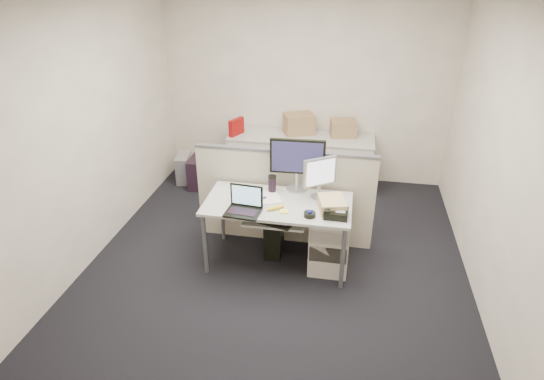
% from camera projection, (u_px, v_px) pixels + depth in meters
% --- Properties ---
extents(floor, '(4.00, 4.50, 0.01)m').
position_uv_depth(floor, '(277.00, 261.00, 4.98)').
color(floor, black).
rests_on(floor, ground).
extents(wall_back, '(4.00, 0.02, 2.70)m').
position_uv_depth(wall_back, '(305.00, 87.00, 6.33)').
color(wall_back, '#EEDFC6').
rests_on(wall_back, ground).
extents(wall_front, '(4.00, 0.02, 2.70)m').
position_uv_depth(wall_front, '(207.00, 302.00, 2.39)').
color(wall_front, '#EEDFC6').
rests_on(wall_front, ground).
extents(wall_left, '(0.02, 4.50, 2.70)m').
position_uv_depth(wall_left, '(87.00, 133.00, 4.68)').
color(wall_left, '#EEDFC6').
rests_on(wall_left, ground).
extents(wall_right, '(0.02, 4.50, 2.70)m').
position_uv_depth(wall_right, '(500.00, 161.00, 4.04)').
color(wall_right, '#EEDFC6').
rests_on(wall_right, ground).
extents(desk, '(1.50, 0.75, 0.73)m').
position_uv_depth(desk, '(278.00, 208.00, 4.67)').
color(desk, beige).
rests_on(desk, floor).
extents(keyboard_tray, '(0.62, 0.32, 0.02)m').
position_uv_depth(keyboard_tray, '(275.00, 221.00, 4.54)').
color(keyboard_tray, beige).
rests_on(keyboard_tray, desk).
extents(drawer_pedestal, '(0.40, 0.55, 0.65)m').
position_uv_depth(drawer_pedestal, '(330.00, 238.00, 4.78)').
color(drawer_pedestal, beige).
rests_on(drawer_pedestal, floor).
extents(cubicle_partition, '(2.00, 0.06, 1.10)m').
position_uv_depth(cubicle_partition, '(284.00, 198.00, 5.11)').
color(cubicle_partition, '#B1AA91').
rests_on(cubicle_partition, floor).
extents(back_counter, '(2.00, 0.60, 0.72)m').
position_uv_depth(back_counter, '(300.00, 161.00, 6.50)').
color(back_counter, beige).
rests_on(back_counter, floor).
extents(monitor_main, '(0.59, 0.24, 0.58)m').
position_uv_depth(monitor_main, '(297.00, 165.00, 4.77)').
color(monitor_main, black).
rests_on(monitor_main, desk).
extents(monitor_small, '(0.40, 0.35, 0.44)m').
position_uv_depth(monitor_small, '(320.00, 179.00, 4.64)').
color(monitor_small, '#B7B7BC').
rests_on(monitor_small, desk).
extents(laptop, '(0.36, 0.28, 0.25)m').
position_uv_depth(laptop, '(243.00, 202.00, 4.39)').
color(laptop, black).
rests_on(laptop, desk).
extents(trackball, '(0.12, 0.12, 0.04)m').
position_uv_depth(trackball, '(310.00, 214.00, 4.38)').
color(trackball, black).
rests_on(trackball, desk).
extents(desk_phone, '(0.23, 0.19, 0.07)m').
position_uv_depth(desk_phone, '(336.00, 213.00, 4.37)').
color(desk_phone, black).
rests_on(desk_phone, desk).
extents(paper_stack, '(0.34, 0.38, 0.01)m').
position_uv_depth(paper_stack, '(268.00, 197.00, 4.73)').
color(paper_stack, silver).
rests_on(paper_stack, desk).
extents(sticky_pad, '(0.10, 0.10, 0.01)m').
position_uv_depth(sticky_pad, '(284.00, 211.00, 4.47)').
color(sticky_pad, '#FFFC4A').
rests_on(sticky_pad, desk).
extents(travel_mug, '(0.09, 0.09, 0.18)m').
position_uv_depth(travel_mug, '(272.00, 184.00, 4.81)').
color(travel_mug, black).
rests_on(travel_mug, desk).
extents(banana, '(0.18, 0.15, 0.04)m').
position_uv_depth(banana, '(275.00, 208.00, 4.50)').
color(banana, yellow).
rests_on(banana, desk).
extents(cellphone, '(0.09, 0.11, 0.01)m').
position_uv_depth(cellphone, '(264.00, 198.00, 4.71)').
color(cellphone, black).
rests_on(cellphone, desk).
extents(manila_folders, '(0.31, 0.36, 0.12)m').
position_uv_depth(manila_folders, '(332.00, 204.00, 4.48)').
color(manila_folders, tan).
rests_on(manila_folders, desk).
extents(keyboard, '(0.52, 0.30, 0.03)m').
position_uv_depth(keyboard, '(269.00, 220.00, 4.50)').
color(keyboard, black).
rests_on(keyboard, keyboard_tray).
extents(pc_tower_desk, '(0.20, 0.46, 0.42)m').
position_uv_depth(pc_tower_desk, '(274.00, 234.00, 5.07)').
color(pc_tower_desk, black).
rests_on(pc_tower_desk, floor).
extents(pc_tower_spare_dark, '(0.20, 0.46, 0.43)m').
position_uv_depth(pc_tower_spare_dark, '(197.00, 172.00, 6.54)').
color(pc_tower_spare_dark, black).
rests_on(pc_tower_spare_dark, floor).
extents(pc_tower_spare_silver, '(0.24, 0.45, 0.40)m').
position_uv_depth(pc_tower_spare_silver, '(184.00, 168.00, 6.69)').
color(pc_tower_spare_silver, '#B7B7BC').
rests_on(pc_tower_spare_silver, floor).
extents(cardboard_box_left, '(0.49, 0.43, 0.30)m').
position_uv_depth(cardboard_box_left, '(299.00, 124.00, 6.38)').
color(cardboard_box_left, olive).
rests_on(cardboard_box_left, back_counter).
extents(cardboard_box_right, '(0.38, 0.32, 0.25)m').
position_uv_depth(cardboard_box_right, '(343.00, 129.00, 6.29)').
color(cardboard_box_right, olive).
rests_on(cardboard_box_right, back_counter).
extents(red_binder, '(0.17, 0.27, 0.25)m').
position_uv_depth(red_binder, '(236.00, 128.00, 6.33)').
color(red_binder, maroon).
rests_on(red_binder, back_counter).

